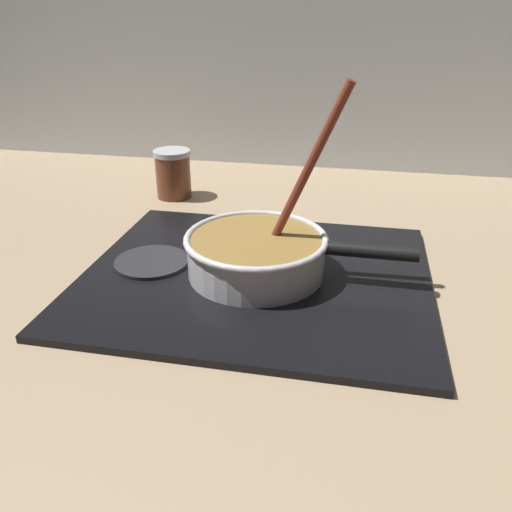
{
  "coord_description": "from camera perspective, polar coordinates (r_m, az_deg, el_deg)",
  "views": [
    {
      "loc": [
        0.14,
        -0.64,
        0.41
      ],
      "look_at": [
        -0.01,
        0.11,
        0.04
      ],
      "focal_mm": 36.59,
      "sensor_mm": 36.0,
      "label": 1
    }
  ],
  "objects": [
    {
      "name": "ground",
      "position": [
        0.78,
        -0.71,
        -7.6
      ],
      "size": [
        2.4,
        1.6,
        0.04
      ],
      "primitive_type": "cube",
      "color": "#9E8466"
    },
    {
      "name": "backsplash_wall",
      "position": [
        1.44,
        6.19,
        20.36
      ],
      "size": [
        2.4,
        0.02,
        0.55
      ],
      "primitive_type": "cube",
      "color": "silver",
      "rests_on": "ground"
    },
    {
      "name": "hob_plate",
      "position": [
        0.86,
        0.0,
        -2.23
      ],
      "size": [
        0.56,
        0.48,
        0.01
      ],
      "primitive_type": "cube",
      "color": "black",
      "rests_on": "ground"
    },
    {
      "name": "burner_ring",
      "position": [
        0.86,
        0.0,
        -1.64
      ],
      "size": [
        0.2,
        0.2,
        0.01
      ],
      "primitive_type": "torus",
      "color": "#592D0C",
      "rests_on": "hob_plate"
    },
    {
      "name": "spare_burner",
      "position": [
        0.91,
        -11.33,
        -0.62
      ],
      "size": [
        0.13,
        0.13,
        0.01
      ],
      "primitive_type": "cylinder",
      "color": "#262628",
      "rests_on": "hob_plate"
    },
    {
      "name": "cooking_pan",
      "position": [
        0.84,
        0.18,
        0.37
      ],
      "size": [
        0.37,
        0.23,
        0.31
      ],
      "color": "silver",
      "rests_on": "hob_plate"
    },
    {
      "name": "condiment_jar",
      "position": [
        1.24,
        -9.05,
        8.88
      ],
      "size": [
        0.08,
        0.08,
        0.11
      ],
      "color": "brown",
      "rests_on": "ground"
    }
  ]
}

